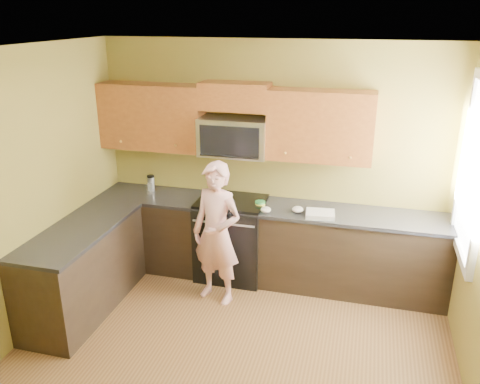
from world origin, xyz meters
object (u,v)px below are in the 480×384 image
(woman, at_px, (217,234))
(travel_mug, at_px, (152,190))
(butter_tub, at_px, (260,207))
(frying_pan, at_px, (223,206))
(microwave, at_px, (234,155))
(stove, at_px, (232,238))

(woman, distance_m, travel_mug, 1.26)
(butter_tub, bearing_deg, frying_pan, -158.82)
(woman, distance_m, frying_pan, 0.40)
(butter_tub, distance_m, travel_mug, 1.41)
(microwave, xyz_separation_m, butter_tub, (0.34, -0.17, -0.53))
(microwave, bearing_deg, woman, -90.65)
(microwave, distance_m, travel_mug, 1.18)
(stove, bearing_deg, butter_tub, -7.29)
(woman, height_order, travel_mug, woman)
(woman, xyz_separation_m, travel_mug, (-1.04, 0.69, 0.14))
(stove, xyz_separation_m, butter_tub, (0.34, -0.04, 0.45))
(stove, height_order, butter_tub, butter_tub)
(microwave, bearing_deg, butter_tub, -26.17)
(woman, relative_size, frying_pan, 3.37)
(microwave, relative_size, travel_mug, 3.99)
(stove, height_order, frying_pan, frying_pan)
(microwave, bearing_deg, travel_mug, 179.20)
(travel_mug, bearing_deg, stove, -7.56)
(microwave, distance_m, butter_tub, 0.65)
(microwave, bearing_deg, stove, -90.00)
(stove, distance_m, microwave, 0.98)
(butter_tub, relative_size, travel_mug, 0.60)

